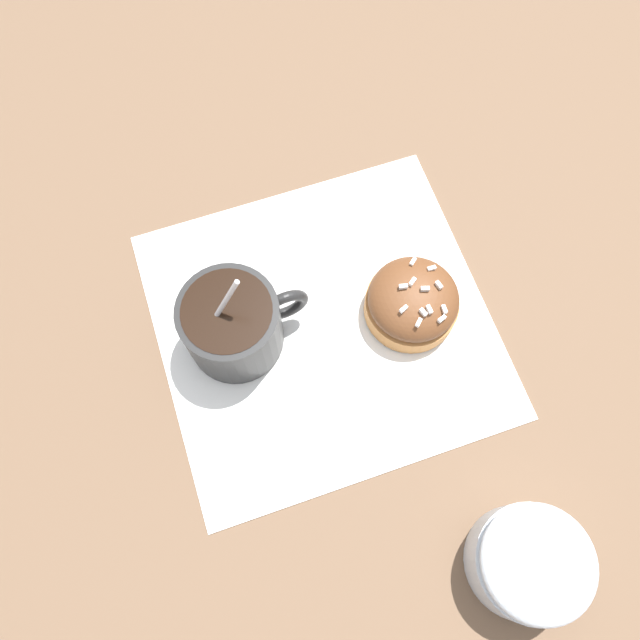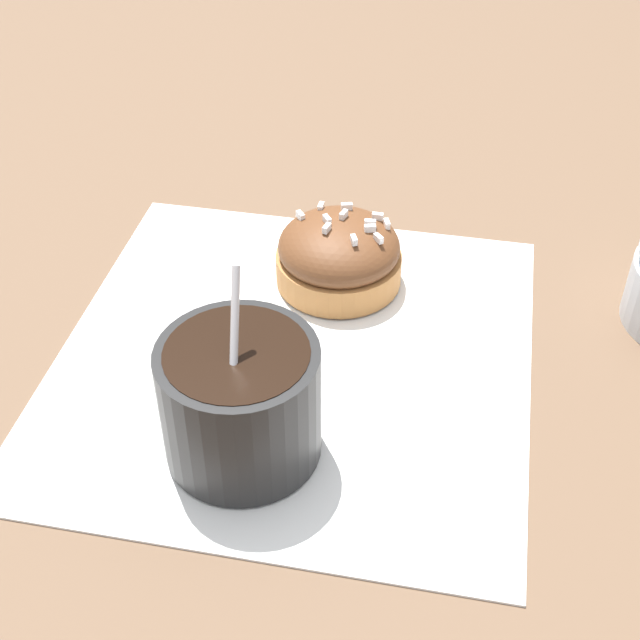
% 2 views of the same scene
% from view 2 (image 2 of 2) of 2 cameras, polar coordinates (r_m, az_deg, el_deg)
% --- Properties ---
extents(ground_plane, '(3.00, 3.00, 0.00)m').
position_cam_2_polar(ground_plane, '(0.53, -1.65, -2.42)').
color(ground_plane, brown).
extents(paper_napkin, '(0.29, 0.28, 0.00)m').
position_cam_2_polar(paper_napkin, '(0.52, -1.65, -2.30)').
color(paper_napkin, white).
rests_on(paper_napkin, ground_plane).
extents(coffee_cup, '(0.11, 0.08, 0.11)m').
position_cam_2_polar(coffee_cup, '(0.45, -5.10, -4.82)').
color(coffee_cup, black).
rests_on(coffee_cup, paper_napkin).
extents(frosted_pastry, '(0.08, 0.08, 0.05)m').
position_cam_2_polar(frosted_pastry, '(0.57, 1.22, 4.23)').
color(frosted_pastry, '#B2753D').
rests_on(frosted_pastry, paper_napkin).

